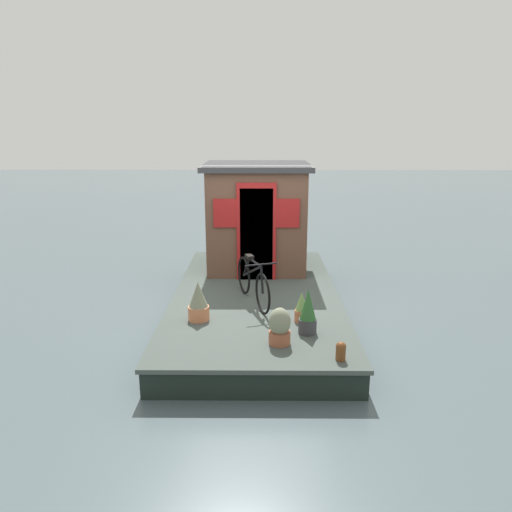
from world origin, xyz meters
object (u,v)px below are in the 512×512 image
(houseboat_cabin, at_px, (257,216))
(potted_plant_thyme, at_px, (280,327))
(bicycle, at_px, (253,281))
(potted_plant_basil, at_px, (308,312))
(potted_plant_ivy, at_px, (198,302))
(mooring_bollard, at_px, (341,350))
(potted_plant_fern, at_px, (301,308))

(houseboat_cabin, height_order, potted_plant_thyme, houseboat_cabin)
(bicycle, xyz_separation_m, potted_plant_basil, (-1.19, -0.77, -0.05))
(potted_plant_ivy, bearing_deg, mooring_bollard, -123.83)
(houseboat_cabin, distance_m, potted_plant_thyme, 3.80)
(bicycle, relative_size, potted_plant_thyme, 3.13)
(potted_plant_basil, xyz_separation_m, potted_plant_thyme, (-0.34, 0.40, -0.07))
(potted_plant_fern, height_order, potted_plant_basil, potted_plant_basil)
(potted_plant_fern, distance_m, potted_plant_basil, 0.42)
(potted_plant_fern, bearing_deg, potted_plant_thyme, 155.25)
(potted_plant_basil, distance_m, mooring_bollard, 0.88)
(bicycle, height_order, mooring_bollard, bicycle)
(bicycle, height_order, potted_plant_fern, bicycle)
(houseboat_cabin, height_order, potted_plant_fern, houseboat_cabin)
(houseboat_cabin, xyz_separation_m, mooring_bollard, (-4.16, -1.05, -0.92))
(potted_plant_fern, bearing_deg, houseboat_cabin, 12.81)
(potted_plant_basil, xyz_separation_m, potted_plant_ivy, (0.46, 1.56, -0.03))
(bicycle, height_order, potted_plant_basil, bicycle)
(mooring_bollard, bearing_deg, potted_plant_fern, 17.41)
(houseboat_cabin, bearing_deg, potted_plant_ivy, 163.90)
(houseboat_cabin, relative_size, potted_plant_basil, 3.22)
(potted_plant_ivy, bearing_deg, houseboat_cabin, -16.10)
(potted_plant_fern, distance_m, mooring_bollard, 1.27)
(potted_plant_ivy, xyz_separation_m, mooring_bollard, (-1.26, -1.88, -0.15))
(houseboat_cabin, height_order, potted_plant_ivy, houseboat_cabin)
(potted_plant_fern, height_order, potted_plant_thyme, potted_plant_thyme)
(bicycle, relative_size, potted_plant_fern, 3.45)
(potted_plant_fern, bearing_deg, potted_plant_basil, -172.88)
(potted_plant_thyme, relative_size, mooring_bollard, 2.07)
(potted_plant_ivy, height_order, potted_plant_thyme, potted_plant_ivy)
(potted_plant_basil, relative_size, potted_plant_ivy, 1.10)
(potted_plant_fern, distance_m, potted_plant_ivy, 1.51)
(bicycle, xyz_separation_m, potted_plant_fern, (-0.78, -0.72, -0.14))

